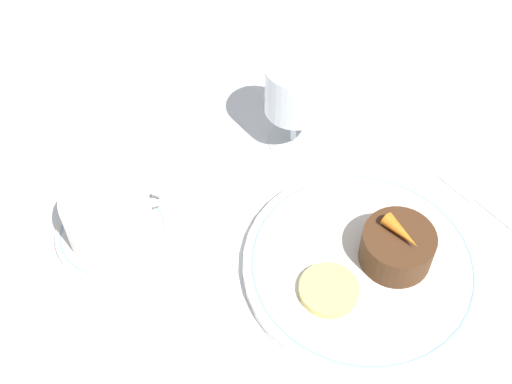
{
  "coord_description": "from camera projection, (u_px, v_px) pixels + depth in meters",
  "views": [
    {
      "loc": [
        -0.26,
        -0.33,
        0.69
      ],
      "look_at": [
        -0.03,
        0.11,
        0.04
      ],
      "focal_mm": 50.0,
      "sensor_mm": 36.0,
      "label": 1
    }
  ],
  "objects": [
    {
      "name": "ground_plane",
      "position": [
        328.0,
        272.0,
        0.8
      ],
      "size": [
        3.0,
        3.0,
        0.0
      ],
      "primitive_type": "plane",
      "color": "white"
    },
    {
      "name": "dinner_plate",
      "position": [
        362.0,
        266.0,
        0.8
      ],
      "size": [
        0.27,
        0.27,
        0.01
      ],
      "color": "white",
      "rests_on": "ground_plane"
    },
    {
      "name": "saucer",
      "position": [
        113.0,
        233.0,
        0.82
      ],
      "size": [
        0.13,
        0.13,
        0.01
      ],
      "color": "white",
      "rests_on": "ground_plane"
    },
    {
      "name": "coffee_cup",
      "position": [
        108.0,
        215.0,
        0.79
      ],
      "size": [
        0.12,
        0.1,
        0.07
      ],
      "color": "white",
      "rests_on": "saucer"
    },
    {
      "name": "spoon",
      "position": [
        146.0,
        219.0,
        0.83
      ],
      "size": [
        0.05,
        0.11,
        0.0
      ],
      "color": "silver",
      "rests_on": "saucer"
    },
    {
      "name": "wine_glass",
      "position": [
        296.0,
        92.0,
        0.85
      ],
      "size": [
        0.08,
        0.08,
        0.13
      ],
      "color": "silver",
      "rests_on": "ground_plane"
    },
    {
      "name": "fork",
      "position": [
        489.0,
        208.0,
        0.85
      ],
      "size": [
        0.05,
        0.19,
        0.01
      ],
      "color": "silver",
      "rests_on": "ground_plane"
    },
    {
      "name": "dessert_cake",
      "position": [
        397.0,
        247.0,
        0.78
      ],
      "size": [
        0.08,
        0.08,
        0.04
      ],
      "color": "#4C2D19",
      "rests_on": "dinner_plate"
    },
    {
      "name": "carrot_garnish",
      "position": [
        402.0,
        232.0,
        0.75
      ],
      "size": [
        0.02,
        0.05,
        0.02
      ],
      "color": "orange",
      "rests_on": "dessert_cake"
    },
    {
      "name": "pineapple_slice",
      "position": [
        329.0,
        290.0,
        0.76
      ],
      "size": [
        0.06,
        0.06,
        0.01
      ],
      "color": "#EFE075",
      "rests_on": "dinner_plate"
    }
  ]
}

